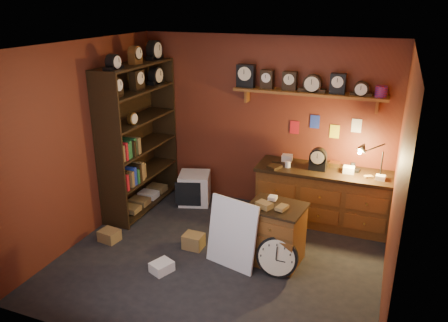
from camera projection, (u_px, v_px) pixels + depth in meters
floor at (221, 258)px, 5.72m from camera, size 4.00×4.00×0.00m
room_shell at (227, 130)px, 5.20m from camera, size 4.02×3.62×2.71m
shelving_unit at (137, 132)px, 6.75m from camera, size 0.47×1.60×2.58m
workbench at (323, 193)px, 6.48m from camera, size 1.98×0.66×1.36m
low_cabinet at (275, 232)px, 5.52m from camera, size 0.75×0.65×0.87m
big_round_clock at (277, 257)px, 5.28m from camera, size 0.51×0.17×0.51m
white_panel at (232, 264)px, 5.59m from camera, size 0.71×0.35×0.90m
mini_fridge at (194, 188)px, 7.20m from camera, size 0.61×0.63×0.51m
floor_box_a at (109, 236)px, 6.10m from camera, size 0.29×0.25×0.16m
floor_box_b at (162, 267)px, 5.42m from camera, size 0.30×0.32×0.13m
floor_box_c at (194, 241)px, 5.93m from camera, size 0.27×0.22×0.20m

